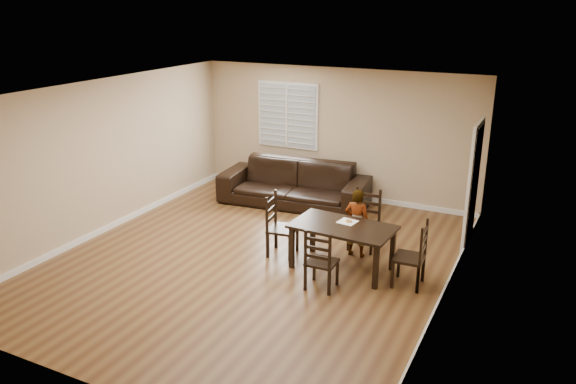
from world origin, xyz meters
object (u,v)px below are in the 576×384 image
Objects in this scene: chair_near at (366,221)px; sofa at (294,184)px; chair_far at (319,264)px; donut at (349,221)px; chair_right at (418,258)px; child at (357,223)px; chair_left at (275,227)px; dining_table at (343,231)px.

chair_near reaches higher than sofa.
chair_far is 1.04m from donut.
child is (-1.14, 0.62, 0.12)m from chair_right.
chair_right reaches higher than chair_far.
chair_near is 1.55m from chair_left.
dining_table is at bearing -100.05° from chair_left.
dining_table is at bearing -95.42° from chair_right.
dining_table is 0.84m from chair_far.
chair_left is 1.32m from child.
chair_right is at bearing -149.84° from chair_far.
chair_far is 0.31× the size of sofa.
chair_near is at bearing -90.82° from child.
chair_near is at bearing -39.61° from sofa.
chair_right is 1.21m from donut.
child reaches higher than donut.
child reaches higher than chair_near.
chair_far is 0.90× the size of chair_left.
chair_far is at bearing 88.45° from child.
chair_near is 1.09× the size of chair_far.
chair_near is at bearing -135.45° from chair_right.
chair_left is (-1.18, 0.05, -0.16)m from dining_table.
chair_left reaches higher than dining_table.
chair_right is (1.12, -1.05, -0.01)m from chair_near.
child is at bearing -92.91° from chair_near.
donut is (-0.00, -0.38, 0.18)m from child.
child is at bearing -94.72° from chair_far.
chair_near is (0.05, 0.99, -0.17)m from dining_table.
dining_table is 0.53× the size of sofa.
chair_right is at bearing -43.47° from chair_near.
sofa reaches higher than donut.
chair_near reaches higher than chair_right.
chair_far is at bearing -89.29° from dining_table.
chair_near is at bearing 88.43° from donut.
child reaches higher than chair_far.
chair_far is at bearing -60.73° from chair_right.
chair_far reaches higher than donut.
chair_far is (-0.09, -1.80, -0.04)m from chair_near.
child is 2.66m from sofa.
chair_right is 0.33× the size of sofa.
chair_near reaches higher than dining_table.
donut is at bearing -91.89° from chair_left.
chair_far is 3.67m from sofa.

